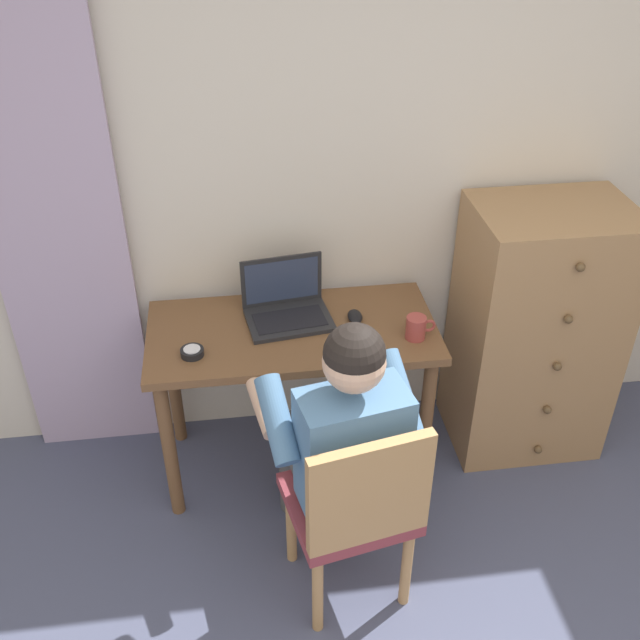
% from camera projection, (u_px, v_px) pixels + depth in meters
% --- Properties ---
extents(wall_back, '(4.80, 0.05, 2.50)m').
position_uv_depth(wall_back, '(386.00, 170.00, 2.99)').
color(wall_back, beige).
rests_on(wall_back, ground_plane).
extents(curtain_panel, '(0.53, 0.03, 2.29)m').
position_uv_depth(curtain_panel, '(54.00, 220.00, 2.85)').
color(curtain_panel, '#B29EBC').
rests_on(curtain_panel, ground_plane).
extents(desk, '(1.17, 0.57, 0.74)m').
position_uv_depth(desk, '(293.00, 352.00, 3.01)').
color(desk, brown).
rests_on(desk, ground_plane).
extents(dresser, '(0.65, 0.51, 1.17)m').
position_uv_depth(dresser, '(534.00, 331.00, 3.19)').
color(dresser, '#9E754C').
rests_on(dresser, ground_plane).
extents(chair, '(0.49, 0.47, 0.87)m').
position_uv_depth(chair, '(356.00, 507.00, 2.50)').
color(chair, brown).
rests_on(chair, ground_plane).
extents(person_seated, '(0.60, 0.64, 1.19)m').
position_uv_depth(person_seated, '(340.00, 433.00, 2.54)').
color(person_seated, '#4C4C4C').
rests_on(person_seated, ground_plane).
extents(laptop, '(0.37, 0.29, 0.24)m').
position_uv_depth(laptop, '(287.00, 306.00, 2.99)').
color(laptop, '#232326').
rests_on(laptop, desk).
extents(computer_mouse, '(0.06, 0.10, 0.03)m').
position_uv_depth(computer_mouse, '(355.00, 317.00, 2.99)').
color(computer_mouse, black).
rests_on(computer_mouse, desk).
extents(desk_clock, '(0.09, 0.09, 0.03)m').
position_uv_depth(desk_clock, '(192.00, 352.00, 2.79)').
color(desk_clock, black).
rests_on(desk_clock, desk).
extents(coffee_mug, '(0.12, 0.08, 0.09)m').
position_uv_depth(coffee_mug, '(417.00, 328.00, 2.86)').
color(coffee_mug, '#9E3D38').
rests_on(coffee_mug, desk).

